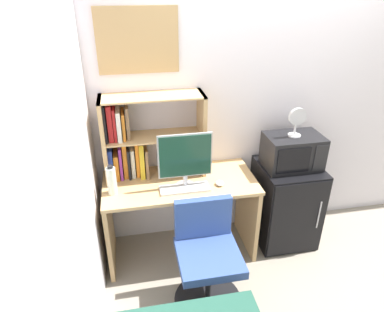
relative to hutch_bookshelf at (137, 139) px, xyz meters
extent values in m
cube|color=silver|center=(1.63, 0.15, 0.18)|extent=(6.40, 0.04, 2.60)
cube|color=silver|center=(-0.39, -1.47, 0.18)|extent=(0.04, 4.40, 2.60)
cube|color=tan|center=(0.34, -0.18, -0.36)|extent=(1.31, 0.62, 0.03)
cube|color=tan|center=(-0.30, -0.18, -0.75)|extent=(0.04, 0.56, 0.75)
cube|color=tan|center=(0.97, -0.18, -0.75)|extent=(0.04, 0.56, 0.75)
cube|color=tan|center=(-0.26, -0.01, 0.02)|extent=(0.03, 0.28, 0.72)
cube|color=tan|center=(0.56, -0.01, 0.02)|extent=(0.03, 0.28, 0.72)
cube|color=tan|center=(0.15, -0.01, 0.37)|extent=(0.85, 0.28, 0.01)
cube|color=tan|center=(0.15, -0.01, 0.02)|extent=(0.79, 0.28, 0.01)
cube|color=navy|center=(-0.23, 0.00, -0.19)|extent=(0.04, 0.24, 0.30)
cube|color=orange|center=(-0.19, 0.01, -0.23)|extent=(0.04, 0.21, 0.24)
cube|color=purple|center=(-0.15, 0.01, -0.19)|extent=(0.02, 0.20, 0.30)
cube|color=orange|center=(-0.11, 0.02, -0.18)|extent=(0.04, 0.17, 0.32)
cube|color=black|center=(-0.08, 0.01, -0.21)|extent=(0.02, 0.20, 0.27)
cube|color=silver|center=(-0.05, 0.02, -0.21)|extent=(0.03, 0.17, 0.26)
cube|color=orange|center=(-0.01, 0.02, -0.18)|extent=(0.03, 0.16, 0.32)
cube|color=gold|center=(0.03, 0.01, -0.18)|extent=(0.04, 0.22, 0.32)
cube|color=brown|center=(0.07, 0.00, -0.21)|extent=(0.02, 0.22, 0.27)
cube|color=black|center=(-0.24, 0.00, 0.18)|extent=(0.02, 0.23, 0.31)
cube|color=#B21E1E|center=(-0.20, 0.01, 0.18)|extent=(0.04, 0.21, 0.30)
cube|color=#B21E1E|center=(-0.17, 0.01, 0.16)|extent=(0.02, 0.21, 0.27)
cube|color=silver|center=(-0.13, 0.00, 0.15)|extent=(0.03, 0.24, 0.25)
cube|color=orange|center=(-0.10, 0.01, 0.14)|extent=(0.02, 0.20, 0.23)
cube|color=brown|center=(-0.06, 0.02, 0.16)|extent=(0.03, 0.19, 0.27)
cylinder|color=#B7B7BC|center=(0.37, -0.28, -0.33)|extent=(0.16, 0.16, 0.02)
cylinder|color=#B7B7BC|center=(0.37, -0.28, -0.28)|extent=(0.04, 0.04, 0.10)
cube|color=#B7B7BC|center=(0.37, -0.27, -0.05)|extent=(0.44, 0.01, 0.38)
cube|color=#193D2D|center=(0.37, -0.28, -0.05)|extent=(0.42, 0.02, 0.35)
cube|color=silver|center=(0.35, -0.32, -0.33)|extent=(0.41, 0.14, 0.02)
ellipsoid|color=silver|center=(0.66, -0.31, -0.33)|extent=(0.07, 0.08, 0.04)
cylinder|color=silver|center=(-0.23, -0.26, -0.23)|extent=(0.08, 0.08, 0.23)
cylinder|color=black|center=(-0.23, -0.26, -0.10)|extent=(0.04, 0.04, 0.02)
cube|color=black|center=(1.36, -0.16, -0.72)|extent=(0.54, 0.55, 0.80)
cube|color=black|center=(1.36, -0.44, -0.72)|extent=(0.52, 0.01, 0.77)
cylinder|color=#B2B2B7|center=(1.55, -0.45, -0.68)|extent=(0.01, 0.01, 0.28)
cube|color=black|center=(1.36, -0.16, -0.17)|extent=(0.50, 0.33, 0.30)
cube|color=black|center=(1.29, -0.33, -0.17)|extent=(0.30, 0.01, 0.23)
cube|color=black|center=(1.54, -0.33, -0.17)|extent=(0.12, 0.01, 0.24)
cylinder|color=silver|center=(1.35, -0.16, -0.01)|extent=(0.11, 0.11, 0.01)
cylinder|color=silver|center=(1.35, -0.16, 0.04)|extent=(0.02, 0.02, 0.09)
cylinder|color=silver|center=(1.35, -0.17, 0.17)|extent=(0.15, 0.03, 0.15)
cylinder|color=black|center=(0.45, -0.81, -1.10)|extent=(0.54, 0.54, 0.04)
cylinder|color=black|center=(0.45, -0.81, -0.88)|extent=(0.04, 0.04, 0.44)
cube|color=#334C8C|center=(0.45, -0.81, -0.64)|extent=(0.47, 0.47, 0.07)
cube|color=#334C8C|center=(0.45, -0.60, -0.43)|extent=(0.44, 0.06, 0.34)
cube|color=tan|center=(0.07, 0.12, 0.78)|extent=(0.64, 0.02, 0.50)
camera|label=1|loc=(-0.05, -2.71, 1.22)|focal=32.49mm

